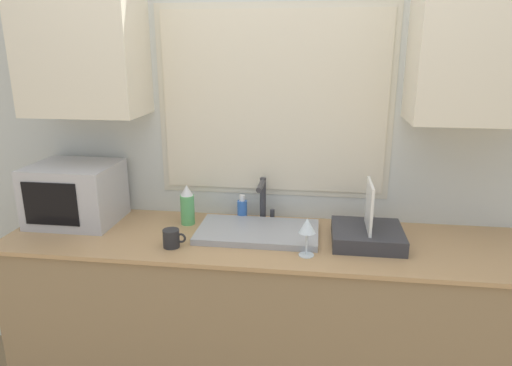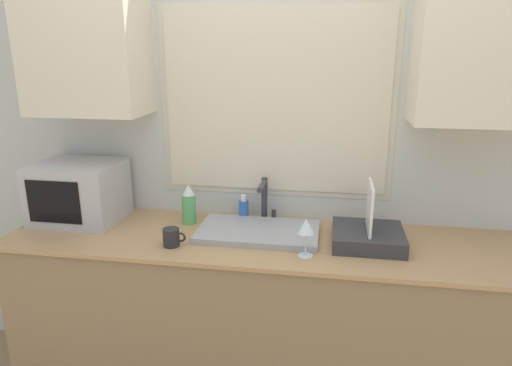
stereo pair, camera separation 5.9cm
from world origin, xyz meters
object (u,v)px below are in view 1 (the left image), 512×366
object	(u,v)px
dish_rack	(367,233)
mug_near_sink	(172,238)
spray_bottle	(187,205)
soap_bottle	(242,209)
wine_glass	(307,227)
faucet	(263,196)
microwave	(75,193)

from	to	relation	value
dish_rack	mug_near_sink	size ratio (longest dim) A/B	3.01
spray_bottle	soap_bottle	bearing A→B (deg)	19.32
soap_bottle	wine_glass	world-z (taller)	wine_glass
faucet	microwave	xyz separation A→B (m)	(-0.96, -0.12, 0.01)
faucet	spray_bottle	xyz separation A→B (m)	(-0.38, -0.08, -0.04)
microwave	dish_rack	xyz separation A→B (m)	(1.46, -0.08, -0.11)
wine_glass	faucet	bearing A→B (deg)	122.44
soap_bottle	wine_glass	bearing A→B (deg)	-47.96
microwave	dish_rack	distance (m)	1.47
faucet	mug_near_sink	world-z (taller)	faucet
dish_rack	wine_glass	size ratio (longest dim) A/B	1.86
microwave	wine_glass	bearing A→B (deg)	-11.91
dish_rack	soap_bottle	size ratio (longest dim) A/B	2.36
soap_bottle	wine_glass	size ratio (longest dim) A/B	0.79
soap_bottle	mug_near_sink	size ratio (longest dim) A/B	1.27
dish_rack	mug_near_sink	distance (m)	0.90
microwave	mug_near_sink	bearing A→B (deg)	-22.78
microwave	soap_bottle	world-z (taller)	microwave
faucet	mug_near_sink	bearing A→B (deg)	-135.59
mug_near_sink	microwave	bearing A→B (deg)	157.22
dish_rack	wine_glass	xyz separation A→B (m)	(-0.27, -0.17, 0.09)
spray_bottle	wine_glass	distance (m)	0.68
wine_glass	microwave	bearing A→B (deg)	168.09
dish_rack	soap_bottle	distance (m)	0.66
microwave	mug_near_sink	world-z (taller)	microwave
mug_near_sink	spray_bottle	bearing A→B (deg)	91.28
microwave	dish_rack	bearing A→B (deg)	-3.02
dish_rack	mug_near_sink	world-z (taller)	dish_rack
microwave	mug_near_sink	distance (m)	0.64
microwave	soap_bottle	bearing A→B (deg)	9.00
soap_bottle	spray_bottle	bearing A→B (deg)	-160.68
microwave	spray_bottle	world-z (taller)	microwave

